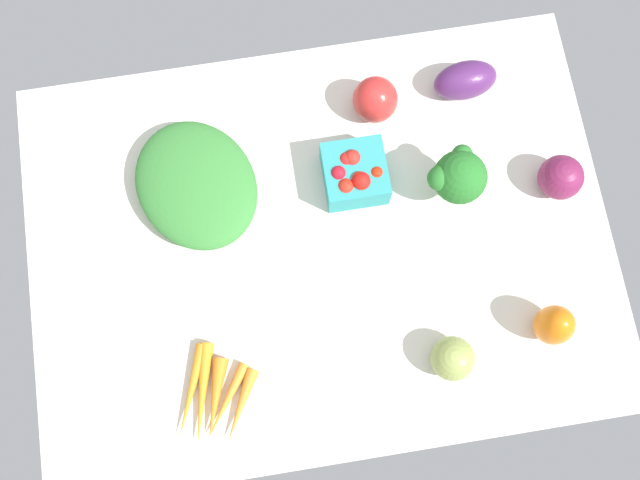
{
  "coord_description": "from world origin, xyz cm",
  "views": [
    {
      "loc": [
        -4.82,
        -30.18,
        130.3
      ],
      "look_at": [
        0.0,
        0.0,
        4.0
      ],
      "focal_mm": 41.38,
      "sensor_mm": 36.0,
      "label": 1
    }
  ],
  "objects_px": {
    "carrot_bunch": "(213,397)",
    "bell_pepper_red": "(375,100)",
    "red_onion_center": "(561,177)",
    "bell_pepper_orange": "(554,325)",
    "berry_basket": "(355,174)",
    "eggplant": "(465,80)",
    "broccoli_head": "(458,177)",
    "leafy_greens_clump": "(196,185)",
    "heirloom_tomato_green": "(453,359)"
  },
  "relations": [
    {
      "from": "berry_basket",
      "to": "eggplant",
      "type": "relative_size",
      "value": 0.93
    },
    {
      "from": "broccoli_head",
      "to": "heirloom_tomato_green",
      "type": "distance_m",
      "value": 0.31
    },
    {
      "from": "bell_pepper_orange",
      "to": "red_onion_center",
      "type": "bearing_deg",
      "value": 73.42
    },
    {
      "from": "leafy_greens_clump",
      "to": "bell_pepper_red",
      "type": "height_order",
      "value": "bell_pepper_red"
    },
    {
      "from": "leafy_greens_clump",
      "to": "bell_pepper_red",
      "type": "distance_m",
      "value": 0.36
    },
    {
      "from": "carrot_bunch",
      "to": "bell_pepper_orange",
      "type": "xyz_separation_m",
      "value": [
        0.58,
        0.03,
        0.04
      ]
    },
    {
      "from": "berry_basket",
      "to": "eggplant",
      "type": "distance_m",
      "value": 0.28
    },
    {
      "from": "bell_pepper_red",
      "to": "red_onion_center",
      "type": "bearing_deg",
      "value": -33.23
    },
    {
      "from": "broccoli_head",
      "to": "bell_pepper_orange",
      "type": "height_order",
      "value": "broccoli_head"
    },
    {
      "from": "bell_pepper_red",
      "to": "red_onion_center",
      "type": "relative_size",
      "value": 1.11
    },
    {
      "from": "broccoli_head",
      "to": "berry_basket",
      "type": "bearing_deg",
      "value": 164.16
    },
    {
      "from": "berry_basket",
      "to": "bell_pepper_red",
      "type": "relative_size",
      "value": 1.23
    },
    {
      "from": "carrot_bunch",
      "to": "berry_basket",
      "type": "relative_size",
      "value": 1.6
    },
    {
      "from": "broccoli_head",
      "to": "heirloom_tomato_green",
      "type": "relative_size",
      "value": 1.77
    },
    {
      "from": "berry_basket",
      "to": "bell_pepper_orange",
      "type": "distance_m",
      "value": 0.43
    },
    {
      "from": "heirloom_tomato_green",
      "to": "bell_pepper_red",
      "type": "distance_m",
      "value": 0.48
    },
    {
      "from": "leafy_greens_clump",
      "to": "bell_pepper_orange",
      "type": "xyz_separation_m",
      "value": [
        0.57,
        -0.35,
        0.02
      ]
    },
    {
      "from": "heirloom_tomato_green",
      "to": "red_onion_center",
      "type": "bearing_deg",
      "value": 48.15
    },
    {
      "from": "carrot_bunch",
      "to": "bell_pepper_red",
      "type": "bearing_deg",
      "value": 52.89
    },
    {
      "from": "carrot_bunch",
      "to": "eggplant",
      "type": "distance_m",
      "value": 0.73
    },
    {
      "from": "red_onion_center",
      "to": "bell_pepper_red",
      "type": "bearing_deg",
      "value": 146.77
    },
    {
      "from": "red_onion_center",
      "to": "heirloom_tomato_green",
      "type": "bearing_deg",
      "value": -131.85
    },
    {
      "from": "berry_basket",
      "to": "bell_pepper_orange",
      "type": "relative_size",
      "value": 1.09
    },
    {
      "from": "heirloom_tomato_green",
      "to": "bell_pepper_orange",
      "type": "xyz_separation_m",
      "value": [
        0.18,
        0.03,
        0.01
      ]
    },
    {
      "from": "heirloom_tomato_green",
      "to": "broccoli_head",
      "type": "bearing_deg",
      "value": 78.48
    },
    {
      "from": "leafy_greens_clump",
      "to": "berry_basket",
      "type": "distance_m",
      "value": 0.28
    },
    {
      "from": "broccoli_head",
      "to": "red_onion_center",
      "type": "height_order",
      "value": "broccoli_head"
    },
    {
      "from": "carrot_bunch",
      "to": "eggplant",
      "type": "height_order",
      "value": "eggplant"
    },
    {
      "from": "leafy_greens_clump",
      "to": "red_onion_center",
      "type": "height_order",
      "value": "red_onion_center"
    },
    {
      "from": "carrot_bunch",
      "to": "heirloom_tomato_green",
      "type": "distance_m",
      "value": 0.41
    },
    {
      "from": "carrot_bunch",
      "to": "bell_pepper_red",
      "type": "xyz_separation_m",
      "value": [
        0.36,
        0.48,
        0.03
      ]
    },
    {
      "from": "bell_pepper_orange",
      "to": "eggplant",
      "type": "distance_m",
      "value": 0.47
    },
    {
      "from": "bell_pepper_red",
      "to": "bell_pepper_orange",
      "type": "relative_size",
      "value": 0.89
    },
    {
      "from": "berry_basket",
      "to": "red_onion_center",
      "type": "xyz_separation_m",
      "value": [
        0.36,
        -0.06,
        0.0
      ]
    },
    {
      "from": "broccoli_head",
      "to": "heirloom_tomato_green",
      "type": "height_order",
      "value": "broccoli_head"
    },
    {
      "from": "broccoli_head",
      "to": "bell_pepper_red",
      "type": "distance_m",
      "value": 0.21
    },
    {
      "from": "berry_basket",
      "to": "red_onion_center",
      "type": "bearing_deg",
      "value": -10.09
    },
    {
      "from": "berry_basket",
      "to": "bell_pepper_orange",
      "type": "xyz_separation_m",
      "value": [
        0.28,
        -0.32,
        0.01
      ]
    },
    {
      "from": "bell_pepper_orange",
      "to": "eggplant",
      "type": "height_order",
      "value": "bell_pepper_orange"
    },
    {
      "from": "heirloom_tomato_green",
      "to": "bell_pepper_orange",
      "type": "distance_m",
      "value": 0.18
    },
    {
      "from": "berry_basket",
      "to": "eggplant",
      "type": "bearing_deg",
      "value": 32.59
    },
    {
      "from": "bell_pepper_red",
      "to": "red_onion_center",
      "type": "xyz_separation_m",
      "value": [
        0.3,
        -0.2,
        -0.0
      ]
    },
    {
      "from": "broccoli_head",
      "to": "bell_pepper_red",
      "type": "bearing_deg",
      "value": 120.94
    },
    {
      "from": "leafy_greens_clump",
      "to": "bell_pepper_orange",
      "type": "relative_size",
      "value": 2.49
    },
    {
      "from": "carrot_bunch",
      "to": "bell_pepper_orange",
      "type": "relative_size",
      "value": 1.74
    },
    {
      "from": "berry_basket",
      "to": "bell_pepper_red",
      "type": "bearing_deg",
      "value": 65.53
    },
    {
      "from": "leafy_greens_clump",
      "to": "eggplant",
      "type": "bearing_deg",
      "value": 13.31
    },
    {
      "from": "red_onion_center",
      "to": "berry_basket",
      "type": "bearing_deg",
      "value": 169.91
    },
    {
      "from": "bell_pepper_red",
      "to": "red_onion_center",
      "type": "height_order",
      "value": "bell_pepper_red"
    },
    {
      "from": "berry_basket",
      "to": "eggplant",
      "type": "xyz_separation_m",
      "value": [
        0.23,
        0.15,
        -0.0
      ]
    }
  ]
}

